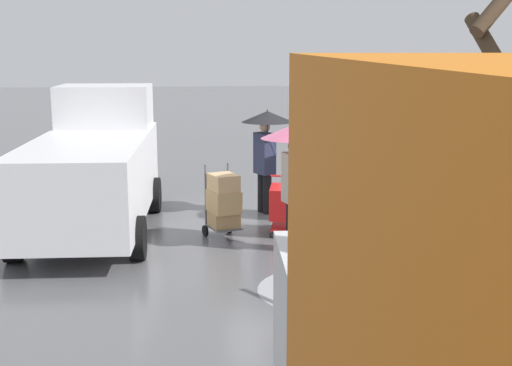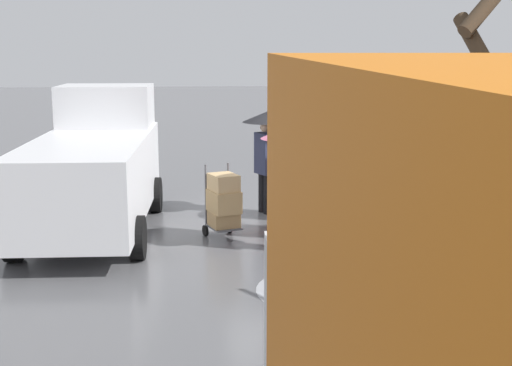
{
  "view_description": "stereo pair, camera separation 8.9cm",
  "coord_description": "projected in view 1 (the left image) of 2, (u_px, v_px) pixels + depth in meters",
  "views": [
    {
      "loc": [
        1.79,
        12.77,
        3.41
      ],
      "look_at": [
        0.8,
        1.18,
        1.05
      ],
      "focal_mm": 47.94,
      "sensor_mm": 36.0,
      "label": 1
    },
    {
      "loc": [
        1.7,
        12.78,
        3.41
      ],
      "look_at": [
        0.8,
        1.18,
        1.05
      ],
      "focal_mm": 47.94,
      "sensor_mm": 36.0,
      "label": 2
    }
  ],
  "objects": [
    {
      "name": "ground_plane",
      "position": [
        292.0,
        223.0,
        13.3
      ],
      "size": [
        90.0,
        90.0,
        0.0
      ],
      "primitive_type": "plane",
      "color": "#5B5B5E"
    },
    {
      "name": "slush_patch_near_cluster",
      "position": [
        473.0,
        297.0,
        9.39
      ],
      "size": [
        1.61,
        1.61,
        0.01
      ],
      "primitive_type": "cylinder",
      "color": "silver",
      "rests_on": "ground"
    },
    {
      "name": "slush_patch_under_van",
      "position": [
        330.0,
        290.0,
        9.66
      ],
      "size": [
        2.07,
        2.07,
        0.01
      ],
      "primitive_type": "cylinder",
      "color": "#999BA0",
      "rests_on": "ground"
    },
    {
      "name": "slush_patch_mid_street",
      "position": [
        331.0,
        314.0,
        8.79
      ],
      "size": [
        1.51,
        1.51,
        0.01
      ],
      "primitive_type": "cylinder",
      "color": "#ADAFB5",
      "rests_on": "ground"
    },
    {
      "name": "slush_patch_far_side",
      "position": [
        422.0,
        312.0,
        8.85
      ],
      "size": [
        2.2,
        2.2,
        0.01
      ],
      "primitive_type": "cylinder",
      "color": "#999BA0",
      "rests_on": "ground"
    },
    {
      "name": "cargo_van_parked_right",
      "position": [
        94.0,
        168.0,
        12.59
      ],
      "size": [
        2.29,
        5.38,
        2.6
      ],
      "color": "white",
      "rests_on": "ground"
    },
    {
      "name": "shopping_cart_vendor",
      "position": [
        285.0,
        204.0,
        12.45
      ],
      "size": [
        0.68,
        0.9,
        1.02
      ],
      "color": "red",
      "rests_on": "ground"
    },
    {
      "name": "hand_dolly_boxes",
      "position": [
        223.0,
        202.0,
        12.12
      ],
      "size": [
        0.73,
        0.84,
        1.32
      ],
      "color": "#515156",
      "rests_on": "ground"
    },
    {
      "name": "pedestrian_pink_side",
      "position": [
        331.0,
        143.0,
        13.07
      ],
      "size": [
        1.04,
        1.04,
        2.15
      ],
      "color": "black",
      "rests_on": "ground"
    },
    {
      "name": "pedestrian_black_side",
      "position": [
        266.0,
        137.0,
        13.77
      ],
      "size": [
        1.04,
        1.04,
        2.15
      ],
      "color": "black",
      "rests_on": "ground"
    },
    {
      "name": "pedestrian_white_side",
      "position": [
        294.0,
        158.0,
        11.29
      ],
      "size": [
        1.04,
        1.04,
        2.15
      ],
      "color": "black",
      "rests_on": "ground"
    }
  ]
}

